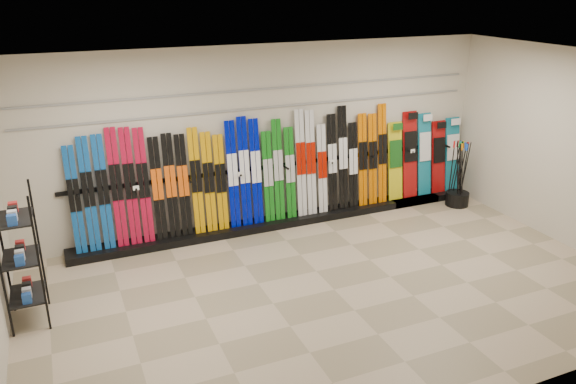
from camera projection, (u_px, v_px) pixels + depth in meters
name	position (u px, v px, depth m)	size (l,w,h in m)	color
floor	(334.00, 290.00, 7.57)	(8.00, 8.00, 0.00)	gray
back_wall	(266.00, 137.00, 9.19)	(8.00, 8.00, 0.00)	beige
right_wall	(571.00, 150.00, 8.52)	(5.00, 5.00, 0.00)	beige
ceiling	(342.00, 64.00, 6.51)	(8.00, 8.00, 0.00)	silver
ski_rack_base	(284.00, 221.00, 9.59)	(8.00, 0.40, 0.12)	black
skis	(244.00, 175.00, 9.07)	(5.37, 0.23, 1.81)	#0F4A96
snowboards	(424.00, 156.00, 10.43)	(1.58, 0.24, 1.58)	gold
accessory_rack	(21.00, 257.00, 6.61)	(0.40, 0.60, 1.70)	black
pole_bin	(457.00, 199.00, 10.38)	(0.42, 0.42, 0.25)	black
ski_poles	(459.00, 173.00, 10.26)	(0.28, 0.30, 1.18)	black
slatwall_rail_0	(266.00, 108.00, 9.00)	(7.60, 0.02, 0.03)	gray
slatwall_rail_1	(266.00, 89.00, 8.89)	(7.60, 0.02, 0.03)	gray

